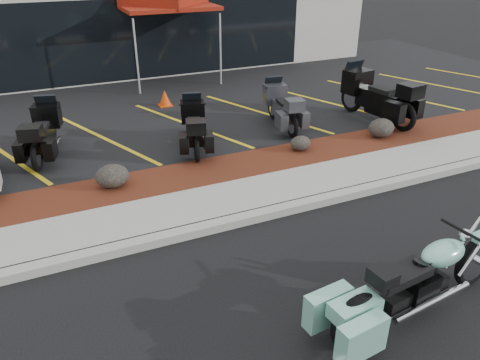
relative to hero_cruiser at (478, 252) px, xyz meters
name	(u,v)px	position (x,y,z in m)	size (l,w,h in m)	color
ground	(299,241)	(-1.68, 1.94, -0.56)	(90.00, 90.00, 0.00)	black
curb	(273,212)	(-1.68, 2.84, -0.48)	(24.00, 0.25, 0.15)	gray
sidewalk	(256,194)	(-1.68, 3.54, -0.48)	(24.00, 1.20, 0.15)	gray
mulch_bed	(231,170)	(-1.68, 4.74, -0.48)	(24.00, 1.20, 0.16)	#380C0C
upper_lot	(161,100)	(-1.68, 10.14, -0.48)	(26.00, 9.60, 0.15)	black
dealership_building	(114,10)	(-1.68, 16.41, 1.45)	(18.00, 8.16, 4.00)	#A49F94
boulder_left	(112,176)	(-4.12, 4.83, -0.17)	(0.64, 0.53, 0.45)	black
boulder_mid	(301,143)	(0.09, 4.88, -0.23)	(0.48, 0.40, 0.34)	black
boulder_right	(381,128)	(2.28, 4.78, -0.17)	(0.64, 0.54, 0.46)	black
hero_cruiser	(478,252)	(0.00, 0.00, 0.00)	(3.17, 0.80, 1.12)	#7DC3AA
touring_black_front	(49,120)	(-4.99, 7.64, 0.18)	(2.03, 0.78, 1.18)	black
touring_black_mid	(193,115)	(-1.86, 6.64, 0.16)	(1.94, 0.74, 1.13)	black
touring_grey	(273,98)	(0.54, 7.07, 0.17)	(1.98, 0.76, 1.15)	#303035
touring_black_rear	(353,86)	(2.79, 6.69, 0.31)	(2.47, 0.94, 1.44)	black
traffic_cone	(165,98)	(-1.78, 9.34, -0.18)	(0.36, 0.36, 0.45)	#CD3C06
popup_canopy	(165,3)	(-0.79, 12.20, 2.08)	(3.05, 3.05, 2.74)	silver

